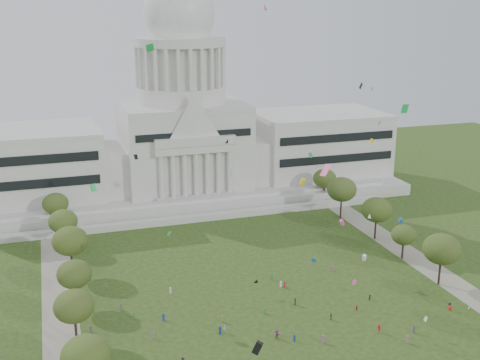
{
  "coord_description": "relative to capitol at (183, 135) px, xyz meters",
  "views": [
    {
      "loc": [
        -46.85,
        -99.59,
        68.09
      ],
      "look_at": [
        0.0,
        45.0,
        24.0
      ],
      "focal_mm": 45.0,
      "sensor_mm": 36.0,
      "label": 1
    }
  ],
  "objects": [
    {
      "name": "row_tree_l_2",
      "position": [
        -45.04,
        -96.29,
        -13.79
      ],
      "size": [
        8.42,
        8.42,
        11.97
      ],
      "color": "black",
      "rests_on": "ground"
    },
    {
      "name": "capitol",
      "position": [
        0.0,
        0.0,
        0.0
      ],
      "size": [
        160.0,
        64.5,
        91.3
      ],
      "color": "beige",
      "rests_on": "ground"
    },
    {
      "name": "person_10",
      "position": [
        17.72,
        -102.0,
        -21.6
      ],
      "size": [
        0.5,
        0.85,
        1.4
      ],
      "primitive_type": "imported",
      "rotation": [
        0.0,
        0.0,
        1.64
      ],
      "color": "#B21E1E",
      "rests_on": "ground"
    },
    {
      "name": "ground",
      "position": [
        0.0,
        -113.59,
        -22.3
      ],
      "size": [
        400.0,
        400.0,
        0.0
      ],
      "primitive_type": "plane",
      "color": "#2C4114",
      "rests_on": "ground"
    },
    {
      "name": "row_tree_l_3",
      "position": [
        -44.09,
        -79.67,
        -14.09
      ],
      "size": [
        8.12,
        8.12,
        11.55
      ],
      "color": "black",
      "rests_on": "ground"
    },
    {
      "name": "row_tree_l_5",
      "position": [
        -45.22,
        -42.58,
        -13.88
      ],
      "size": [
        8.33,
        8.33,
        11.85
      ],
      "color": "black",
      "rests_on": "ground"
    },
    {
      "name": "kite_swarm",
      "position": [
        -2.79,
        -107.5,
        4.47
      ],
      "size": [
        92.21,
        96.74,
        65.17
      ],
      "color": "#E54C8C",
      "rests_on": "ground"
    },
    {
      "name": "path_left",
      "position": [
        -48.0,
        -83.59,
        -22.28
      ],
      "size": [
        8.0,
        160.0,
        0.04
      ],
      "primitive_type": "cube",
      "color": "gray",
      "rests_on": "ground"
    },
    {
      "name": "row_tree_l_4",
      "position": [
        -44.08,
        -61.17,
        -12.9
      ],
      "size": [
        9.29,
        9.29,
        13.21
      ],
      "color": "black",
      "rests_on": "ground"
    },
    {
      "name": "person_5",
      "position": [
        -4.39,
        -107.67,
        -21.28
      ],
      "size": [
        1.34,
        2.03,
        2.03
      ],
      "primitive_type": "imported",
      "rotation": [
        0.0,
        0.0,
        1.92
      ],
      "color": "#994C8C",
      "rests_on": "ground"
    },
    {
      "name": "row_tree_l_1",
      "position": [
        -44.07,
        -116.55,
        -13.34
      ],
      "size": [
        8.86,
        8.86,
        12.59
      ],
      "color": "black",
      "rests_on": "ground"
    },
    {
      "name": "person_2",
      "position": [
        23.22,
        -98.42,
        -21.54
      ],
      "size": [
        0.81,
        0.6,
        1.5
      ],
      "primitive_type": "imported",
      "rotation": [
        0.0,
        0.0,
        0.22
      ],
      "color": "#26262B",
      "rests_on": "ground"
    },
    {
      "name": "row_tree_r_4",
      "position": [
        44.76,
        -63.55,
        -13.01
      ],
      "size": [
        9.19,
        9.19,
        13.06
      ],
      "color": "black",
      "rests_on": "ground"
    },
    {
      "name": "distant_crowd",
      "position": [
        -13.6,
        -99.92,
        -21.44
      ],
      "size": [
        67.09,
        40.87,
        1.94
      ],
      "color": "#4C4C51",
      "rests_on": "ground"
    },
    {
      "name": "row_tree_r_2",
      "position": [
        44.17,
        -96.15,
        -12.64
      ],
      "size": [
        9.55,
        9.55,
        13.58
      ],
      "color": "black",
      "rests_on": "ground"
    },
    {
      "name": "person_4",
      "position": [
        10.14,
        -103.91,
        -21.52
      ],
      "size": [
        0.74,
        1.01,
        1.54
      ],
      "primitive_type": "imported",
      "rotation": [
        0.0,
        0.0,
        4.41
      ],
      "color": "#26262B",
      "rests_on": "ground"
    },
    {
      "name": "person_3",
      "position": [
        17.58,
        -112.08,
        -21.35
      ],
      "size": [
        1.18,
        1.37,
        1.89
      ],
      "primitive_type": "imported",
      "rotation": [
        0.0,
        0.0,
        5.27
      ],
      "color": "#B21E1E",
      "rests_on": "ground"
    },
    {
      "name": "person_9",
      "position": [
        20.95,
        -117.9,
        -21.37
      ],
      "size": [
        1.13,
        1.34,
        1.85
      ],
      "primitive_type": "imported",
      "rotation": [
        0.0,
        0.0,
        1.05
      ],
      "color": "#994C8C",
      "rests_on": "ground"
    },
    {
      "name": "row_tree_r_3",
      "position": [
        44.4,
        -79.1,
        -15.21
      ],
      "size": [
        7.01,
        7.01,
        9.98
      ],
      "color": "black",
      "rests_on": "ground"
    },
    {
      "name": "person_8",
      "position": [
        -14.38,
        -101.88,
        -21.36
      ],
      "size": [
        1.07,
        0.98,
        1.88
      ],
      "primitive_type": "imported",
      "rotation": [
        0.0,
        0.0,
        2.53
      ],
      "color": "silver",
      "rests_on": "ground"
    },
    {
      "name": "row_tree_l_6",
      "position": [
        -46.87,
        -24.45,
        -14.02
      ],
      "size": [
        8.19,
        8.19,
        11.64
      ],
      "color": "black",
      "rests_on": "ground"
    },
    {
      "name": "person_0",
      "position": [
        38.4,
        -108.38,
        -21.33
      ],
      "size": [
        1.1,
        1.1,
        1.92
      ],
      "primitive_type": "imported",
      "rotation": [
        0.0,
        0.0,
        5.5
      ],
      "color": "#26262B",
      "rests_on": "ground"
    },
    {
      "name": "row_tree_r_6",
      "position": [
        45.96,
        -25.46,
        -13.79
      ],
      "size": [
        8.42,
        8.42,
        11.97
      ],
      "color": "black",
      "rests_on": "ground"
    },
    {
      "name": "row_tree_r_5",
      "position": [
        43.49,
        -43.4,
        -12.37
      ],
      "size": [
        9.82,
        9.82,
        13.96
      ],
      "color": "black",
      "rests_on": "ground"
    },
    {
      "name": "path_right",
      "position": [
        48.0,
        -83.59,
        -22.28
      ],
      "size": [
        8.0,
        160.0,
        0.04
      ],
      "primitive_type": "cube",
      "color": "gray",
      "rests_on": "ground"
    }
  ]
}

